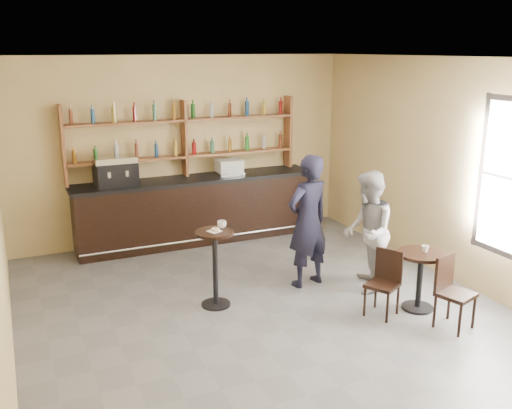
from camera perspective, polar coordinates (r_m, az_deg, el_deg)
name	(u,v)px	position (r m, az deg, el deg)	size (l,w,h in m)	color
floor	(267,315)	(7.45, 1.13, -11.00)	(7.00, 7.00, 0.00)	#5E5E62
ceiling	(269,58)	(6.67, 1.27, 14.45)	(7.00, 7.00, 0.00)	white
wall_back	(183,149)	(10.09, -7.34, 5.52)	(7.00, 7.00, 0.00)	tan
wall_front	(491,313)	(4.18, 22.45, -10.03)	(7.00, 7.00, 0.00)	tan
wall_right	(459,173)	(8.57, 19.67, 2.99)	(7.00, 7.00, 0.00)	tan
shelf_unit	(185,138)	(9.94, -7.16, 6.60)	(4.00, 0.26, 1.40)	brown
liquor_bottles	(184,128)	(9.91, -7.20, 7.57)	(3.68, 0.10, 1.00)	#8C5919
bar_counter	(197,210)	(10.03, -5.97, -0.52)	(4.25, 0.83, 1.15)	black
espresso_machine	(116,171)	(9.52, -13.87, 3.28)	(0.66, 0.42, 0.47)	black
pastry_case	(229,167)	(10.06, -2.70, 3.77)	(0.45, 0.36, 0.27)	silver
pedestal_table	(215,269)	(7.52, -4.10, -6.44)	(0.50, 0.50, 1.04)	black
napkin	(214,231)	(7.34, -4.17, -2.67)	(0.15, 0.15, 0.00)	white
donut	(215,230)	(7.33, -4.08, -2.52)	(0.11, 0.11, 0.04)	#B87A43
cup_pedestal	(222,224)	(7.47, -3.43, -1.99)	(0.12, 0.12, 0.09)	white
man_main	(308,221)	(8.06, 5.21, -1.68)	(0.69, 0.46, 1.91)	black
cafe_table	(419,281)	(7.75, 16.03, -7.35)	(0.62, 0.62, 0.78)	black
cup_cafe	(425,249)	(7.63, 16.56, -4.27)	(0.09, 0.09, 0.09)	white
chair_west	(382,284)	(7.45, 12.52, -7.80)	(0.36, 0.36, 0.84)	black
chair_south	(456,294)	(7.36, 19.37, -8.41)	(0.39, 0.39, 0.90)	black
patron_second	(367,232)	(8.04, 11.09, -2.71)	(0.83, 0.64, 1.70)	gray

